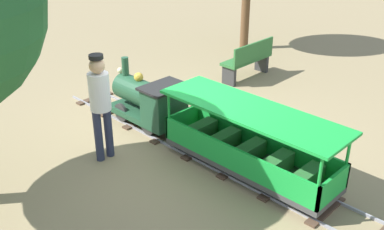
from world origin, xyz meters
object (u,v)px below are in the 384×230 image
(locomotive, at_px, (149,100))
(conductor_person, at_px, (100,100))
(passenger_car, at_px, (249,148))
(park_bench, at_px, (248,60))

(locomotive, height_order, conductor_person, conductor_person)
(passenger_car, xyz_separation_m, conductor_person, (-1.15, 1.80, 0.54))
(passenger_car, distance_m, conductor_person, 2.20)
(conductor_person, bearing_deg, locomotive, 14.65)
(passenger_car, bearing_deg, conductor_person, 122.49)
(locomotive, distance_m, conductor_person, 1.28)
(passenger_car, height_order, park_bench, passenger_car)
(passenger_car, bearing_deg, locomotive, 90.00)
(locomotive, bearing_deg, conductor_person, -165.35)
(locomotive, relative_size, park_bench, 1.11)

